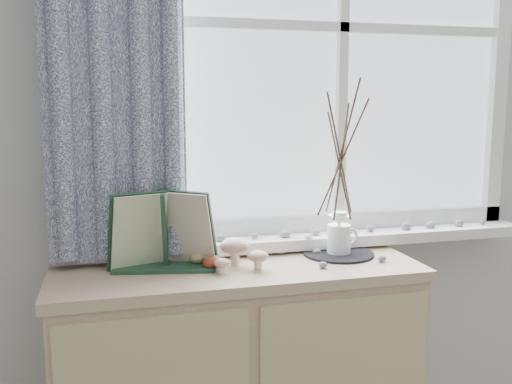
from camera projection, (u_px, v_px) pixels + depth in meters
The scene contains 7 objects.
botanical_book at pixel (165, 232), 1.77m from camera, with size 0.38×0.13×0.26m, color #1E402B, non-canonical shape.
toadstool_cluster at pixel (239, 251), 1.84m from camera, with size 0.18×0.16×0.09m.
wooden_eggs at pixel (197, 258), 1.87m from camera, with size 0.13×0.17×0.07m.
songbird_figurine at pixel (297, 243), 2.04m from camera, with size 0.12×0.06×0.06m, color silver, non-canonical shape.
crocheted_doily at pixel (339, 254), 2.00m from camera, with size 0.25×0.25×0.01m, color black.
twig_pitcher at pixel (341, 154), 1.95m from camera, with size 0.28×0.28×0.62m.
sideboard_pebbles at pixel (325, 257), 1.94m from camera, with size 0.33×0.23×0.02m.
Camera 1 is at (-0.55, -0.01, 1.38)m, focal length 40.00 mm.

